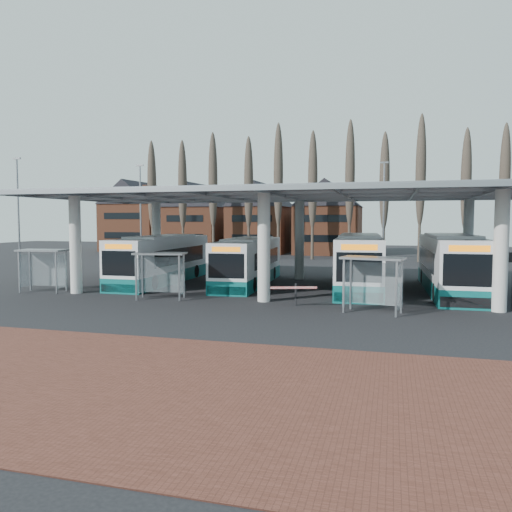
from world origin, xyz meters
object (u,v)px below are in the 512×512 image
(bus_1, at_px, (249,262))
(bus_2, at_px, (359,263))
(bus_0, at_px, (162,260))
(bus_3, at_px, (450,265))
(shelter_1, at_px, (161,265))
(shelter_0, at_px, (44,261))
(shelter_2, at_px, (374,272))

(bus_1, height_order, bus_2, bus_2)
(bus_0, relative_size, bus_3, 0.94)
(bus_2, distance_m, shelter_1, 13.12)
(shelter_1, bearing_deg, shelter_0, 164.98)
(bus_3, bearing_deg, shelter_0, -166.65)
(bus_2, xyz_separation_m, bus_3, (5.62, -0.33, 0.02))
(shelter_0, bearing_deg, bus_2, 13.05)
(bus_0, xyz_separation_m, bus_1, (6.40, 0.60, -0.06))
(bus_1, distance_m, bus_3, 13.32)
(bus_1, relative_size, bus_3, 0.91)
(shelter_2, bearing_deg, bus_1, 147.17)
(bus_2, bearing_deg, shelter_0, -163.54)
(bus_2, relative_size, shelter_0, 4.30)
(shelter_0, relative_size, shelter_2, 0.95)
(bus_2, bearing_deg, bus_0, 178.39)
(bus_3, height_order, shelter_0, bus_3)
(bus_1, bearing_deg, shelter_1, -114.31)
(bus_0, height_order, shelter_2, bus_0)
(bus_1, bearing_deg, shelter_0, -151.43)
(bus_0, xyz_separation_m, shelter_0, (-5.04, -6.46, 0.35))
(shelter_2, bearing_deg, bus_2, 110.25)
(bus_0, distance_m, shelter_0, 8.21)
(bus_1, bearing_deg, bus_2, -4.40)
(shelter_1, xyz_separation_m, shelter_2, (11.93, -1.20, 0.04))
(bus_0, xyz_separation_m, bus_3, (19.71, 0.10, 0.11))
(shelter_1, bearing_deg, bus_0, 105.05)
(shelter_1, bearing_deg, bus_3, 13.74)
(bus_3, height_order, shelter_2, bus_3)
(shelter_0, xyz_separation_m, shelter_1, (8.43, -0.70, -0.01))
(bus_3, distance_m, shelter_2, 9.54)
(bus_1, xyz_separation_m, shelter_1, (-3.01, -7.76, 0.40))
(bus_3, xyz_separation_m, shelter_1, (-16.32, -7.26, 0.23))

